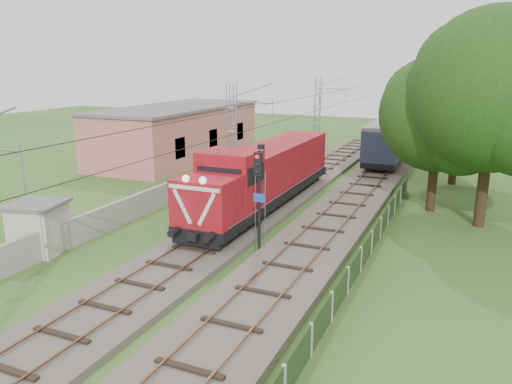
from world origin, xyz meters
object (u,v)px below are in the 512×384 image
at_px(locomotive, 264,175).
at_px(signal_post, 259,184).
at_px(relay_hut, 39,227).
at_px(coach_rake, 429,107).

height_order(locomotive, signal_post, signal_post).
bearing_deg(relay_hut, signal_post, 22.18).
xyz_separation_m(coach_rake, relay_hut, (-12.40, -68.89, -1.17)).
xyz_separation_m(coach_rake, signal_post, (-2.15, -64.71, 1.13)).
height_order(coach_rake, signal_post, signal_post).
distance_m(locomotive, signal_post, 8.10).
bearing_deg(coach_rake, signal_post, -91.90).
distance_m(coach_rake, relay_hut, 70.01).
height_order(signal_post, relay_hut, signal_post).
distance_m(locomotive, coach_rake, 57.46).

